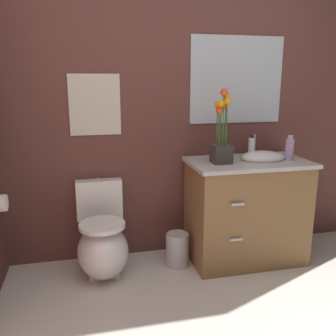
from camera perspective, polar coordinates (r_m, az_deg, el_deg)
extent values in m
cube|color=brown|center=(3.08, 5.28, 9.76)|extent=(4.35, 0.05, 2.50)
ellipsoid|color=white|center=(2.86, -10.07, -12.61)|extent=(0.38, 0.48, 0.40)
cube|color=white|center=(2.95, -10.05, -14.11)|extent=(0.22, 0.26, 0.18)
cube|color=white|center=(3.00, -10.66, -4.74)|extent=(0.36, 0.13, 0.32)
cylinder|color=white|center=(2.75, -10.23, -8.77)|extent=(0.34, 0.34, 0.03)
cylinder|color=#B7B7BC|center=(2.96, -10.79, -1.80)|extent=(0.04, 0.04, 0.02)
cube|color=brown|center=(3.07, 12.04, -6.76)|extent=(0.90, 0.52, 0.80)
cube|color=#BCB7B2|center=(2.95, 12.43, 0.86)|extent=(0.94, 0.56, 0.03)
ellipsoid|color=white|center=(3.00, 14.54, 1.62)|extent=(0.36, 0.26, 0.10)
cylinder|color=#B7B7BC|center=(3.12, 13.26, 3.48)|extent=(0.02, 0.02, 0.18)
cube|color=#B7B7BC|center=(2.69, 10.81, -5.57)|extent=(0.10, 0.02, 0.02)
cube|color=#B7B7BC|center=(2.79, 10.56, -10.88)|extent=(0.10, 0.02, 0.02)
cube|color=#38332D|center=(2.81, 8.29, 2.19)|extent=(0.14, 0.14, 0.14)
cylinder|color=#386B2D|center=(2.78, 8.93, 7.27)|extent=(0.01, 0.01, 0.36)
sphere|color=orange|center=(2.77, 9.07, 10.98)|extent=(0.06, 0.06, 0.06)
cylinder|color=#386B2D|center=(2.79, 8.58, 6.55)|extent=(0.01, 0.01, 0.29)
sphere|color=#EA4C23|center=(2.77, 8.68, 9.49)|extent=(0.06, 0.06, 0.06)
cylinder|color=#386B2D|center=(2.81, 8.20, 6.54)|extent=(0.01, 0.01, 0.28)
sphere|color=orange|center=(2.80, 8.30, 9.40)|extent=(0.06, 0.06, 0.06)
cylinder|color=#386B2D|center=(2.79, 7.66, 6.71)|extent=(0.01, 0.01, 0.30)
sphere|color=orange|center=(2.77, 7.76, 9.79)|extent=(0.06, 0.06, 0.06)
cylinder|color=#386B2D|center=(2.76, 7.92, 6.19)|extent=(0.01, 0.01, 0.26)
sphere|color=#EA4C23|center=(2.75, 8.00, 8.85)|extent=(0.06, 0.06, 0.06)
cylinder|color=#386B2D|center=(2.75, 8.15, 6.69)|extent=(0.01, 0.01, 0.31)
sphere|color=orange|center=(2.74, 8.26, 9.90)|extent=(0.06, 0.06, 0.06)
cylinder|color=#386B2D|center=(2.74, 8.60, 7.51)|extent=(0.01, 0.01, 0.39)
sphere|color=#EA4C23|center=(2.73, 8.75, 11.59)|extent=(0.06, 0.06, 0.06)
cylinder|color=#386B2D|center=(2.76, 9.10, 6.91)|extent=(0.01, 0.01, 0.33)
sphere|color=orange|center=(2.75, 9.23, 10.32)|extent=(0.06, 0.06, 0.06)
cylinder|color=white|center=(3.09, 12.89, 3.19)|extent=(0.05, 0.05, 0.16)
cylinder|color=black|center=(3.08, 12.98, 4.86)|extent=(0.03, 0.03, 0.02)
cylinder|color=#B28CBF|center=(3.04, 18.41, 2.78)|extent=(0.07, 0.07, 0.17)
cylinder|color=#B7B7BC|center=(3.02, 18.54, 4.61)|extent=(0.04, 0.04, 0.02)
cylinder|color=#B7B7BC|center=(2.99, 1.45, -12.69)|extent=(0.18, 0.18, 0.26)
torus|color=#B7B7BC|center=(2.93, 1.47, -10.32)|extent=(0.18, 0.18, 0.01)
cube|color=beige|center=(2.89, -11.33, 9.63)|extent=(0.39, 0.01, 0.46)
cube|color=#B2BCC6|center=(3.15, 10.67, 13.31)|extent=(0.80, 0.01, 0.70)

